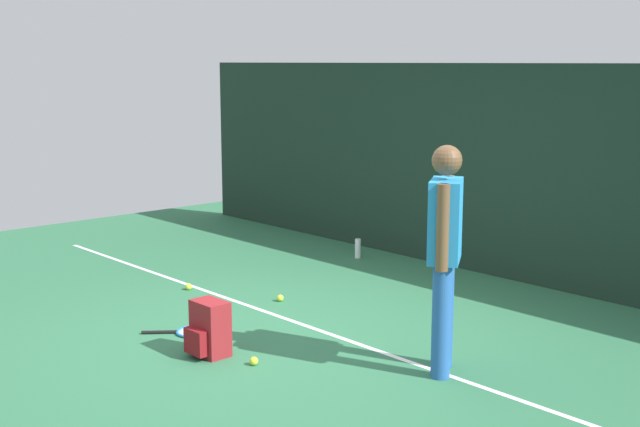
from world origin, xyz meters
The scene contains 10 objects.
ground_plane centered at (0.00, 0.00, 0.00)m, with size 12.00×12.00×0.00m, color #2D6B47.
back_fence centered at (0.00, 3.00, 1.13)m, with size 10.00×0.10×2.27m, color #192D23.
court_line centered at (0.00, 0.30, 0.00)m, with size 9.00×0.05×0.00m, color white.
tennis_player centered at (1.44, 0.32, 0.97)m, with size 0.41×0.45×1.70m.
tennis_racket centered at (-0.58, -0.56, 0.01)m, with size 0.52×0.59×0.03m.
backpack centered at (-0.02, -0.76, 0.21)m, with size 0.30×0.28×0.44m.
tennis_ball_near_player centered at (0.39, -0.64, 0.03)m, with size 0.07×0.07×0.07m, color #CCE033.
tennis_ball_by_fence centered at (-1.76, 0.19, 0.03)m, with size 0.07×0.07×0.07m, color #CCE033.
tennis_ball_mid_court centered at (-0.81, 0.62, 0.03)m, with size 0.07×0.07×0.07m, color #CCE033.
water_bottle centered at (-1.60, 2.46, 0.11)m, with size 0.07×0.07×0.23m, color white.
Camera 1 is at (5.24, -4.36, 2.29)m, focal length 47.14 mm.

